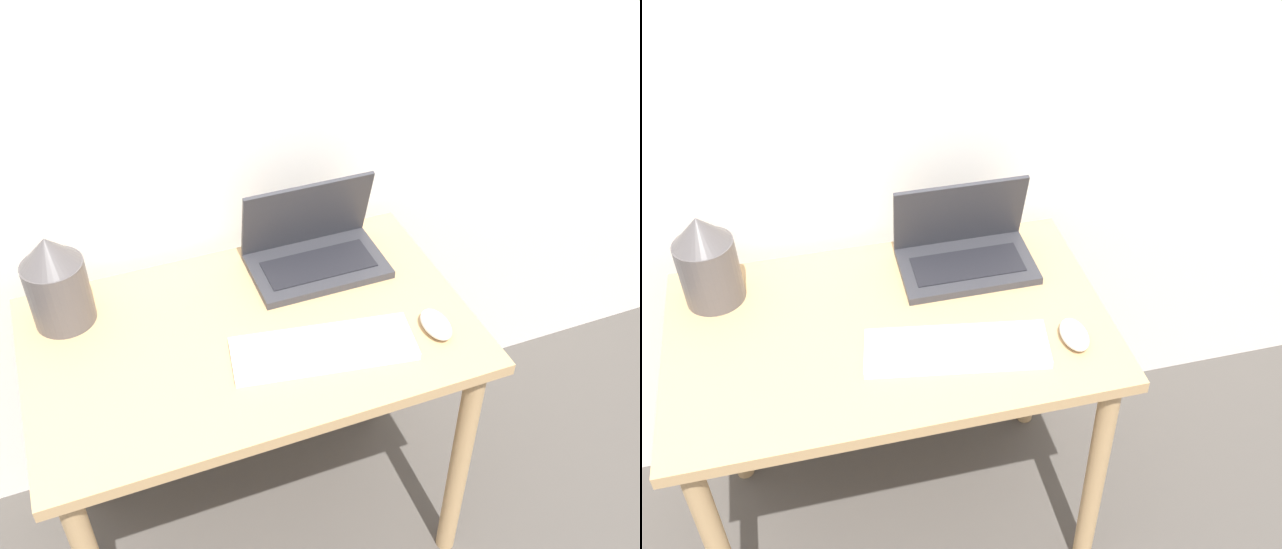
{
  "view_description": "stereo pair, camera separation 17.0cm",
  "coord_description": "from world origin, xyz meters",
  "views": [
    {
      "loc": [
        -0.3,
        -0.9,
        1.93
      ],
      "look_at": [
        0.18,
        0.33,
        0.85
      ],
      "focal_mm": 42.0,
      "sensor_mm": 36.0,
      "label": 1
    },
    {
      "loc": [
        -0.14,
        -0.95,
        1.93
      ],
      "look_at": [
        0.18,
        0.33,
        0.85
      ],
      "focal_mm": 42.0,
      "sensor_mm": 36.0,
      "label": 2
    }
  ],
  "objects": [
    {
      "name": "wall_back",
      "position": [
        0.0,
        0.69,
        1.25
      ],
      "size": [
        6.0,
        0.05,
        2.5
      ],
      "color": "white",
      "rests_on": "ground_plane"
    },
    {
      "name": "keyboard",
      "position": [
        0.13,
        0.19,
        0.76
      ],
      "size": [
        0.42,
        0.2,
        0.02
      ],
      "color": "white",
      "rests_on": "desk"
    },
    {
      "name": "vase",
      "position": [
        -0.38,
        0.5,
        0.87
      ],
      "size": [
        0.14,
        0.14,
        0.23
      ],
      "color": "#514C4C",
      "rests_on": "desk"
    },
    {
      "name": "laptop",
      "position": [
        0.22,
        0.49,
        0.8
      ],
      "size": [
        0.33,
        0.21,
        0.22
      ],
      "color": "#333338",
      "rests_on": "desk"
    },
    {
      "name": "desk",
      "position": [
        0.0,
        0.31,
        0.63
      ],
      "size": [
        1.01,
        0.62,
        0.75
      ],
      "color": "tan",
      "rests_on": "ground_plane"
    },
    {
      "name": "mouse",
      "position": [
        0.39,
        0.16,
        0.77
      ],
      "size": [
        0.06,
        0.1,
        0.04
      ],
      "color": "silver",
      "rests_on": "desk"
    }
  ]
}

